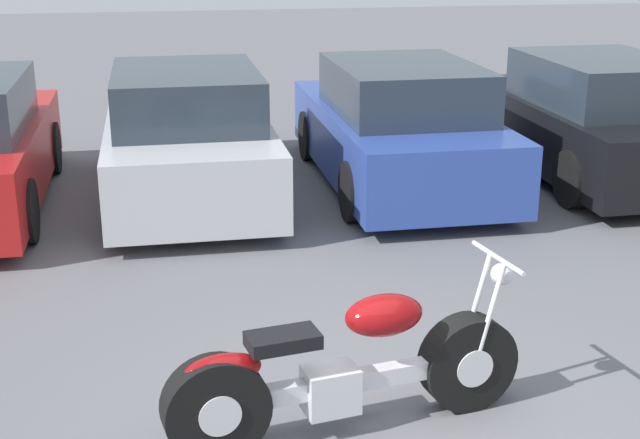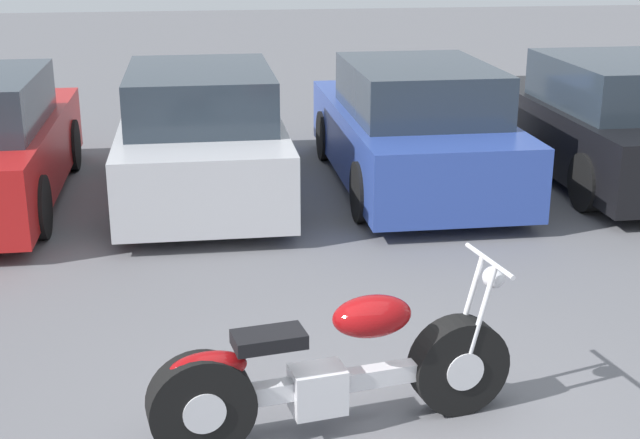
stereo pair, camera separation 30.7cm
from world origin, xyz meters
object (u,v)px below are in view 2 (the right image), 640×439
parked_car_blue (413,129)px  parked_car_black (611,123)px  motorcycle (331,372)px  parked_car_silver (202,136)px

parked_car_blue → parked_car_black: (2.58, 0.01, 0.00)m
parked_car_blue → parked_car_black: 2.58m
motorcycle → parked_car_silver: 5.55m
motorcycle → parked_car_blue: (1.87, 5.48, 0.30)m
parked_car_silver → parked_car_black: bearing=-0.1°
parked_car_blue → parked_car_silver: bearing=179.6°
parked_car_silver → parked_car_blue: (2.58, -0.02, 0.00)m
parked_car_black → parked_car_blue: bearing=-179.8°
parked_car_silver → parked_car_black: size_ratio=1.00×
motorcycle → parked_car_silver: (-0.71, 5.49, 0.30)m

